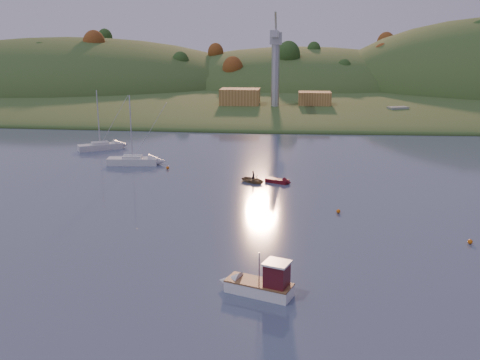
# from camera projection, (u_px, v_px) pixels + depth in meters

# --- Properties ---
(far_shore) EXTENTS (620.00, 220.00, 1.50)m
(far_shore) POSITION_uv_depth(u_px,v_px,m) (278.00, 85.00, 254.74)
(far_shore) COLOR #2F441B
(far_shore) RESTS_ON ground
(shore_slope) EXTENTS (640.00, 150.00, 7.00)m
(shore_slope) POSITION_uv_depth(u_px,v_px,m) (273.00, 99.00, 192.12)
(shore_slope) COLOR #2F441B
(shore_slope) RESTS_ON ground
(hill_left) EXTENTS (170.00, 140.00, 44.00)m
(hill_left) POSITION_uv_depth(u_px,v_px,m) (71.00, 89.00, 234.21)
(hill_left) COLOR #2F441B
(hill_left) RESTS_ON ground
(hill_center) EXTENTS (140.00, 120.00, 36.00)m
(hill_center) POSITION_uv_depth(u_px,v_px,m) (300.00, 89.00, 234.54)
(hill_center) COLOR #2F441B
(hill_center) RESTS_ON ground
(hillside_trees) EXTENTS (280.00, 50.00, 32.00)m
(hillside_trees) POSITION_uv_depth(u_px,v_px,m) (275.00, 94.00, 211.39)
(hillside_trees) COLOR #214016
(hillside_trees) RESTS_ON ground
(wharf) EXTENTS (42.00, 16.00, 2.40)m
(wharf) POSITION_uv_depth(u_px,v_px,m) (286.00, 111.00, 149.93)
(wharf) COLOR slate
(wharf) RESTS_ON ground
(shed_west) EXTENTS (11.00, 8.00, 4.80)m
(shed_west) POSITION_uv_depth(u_px,v_px,m) (240.00, 97.00, 151.20)
(shed_west) COLOR #9B6933
(shed_west) RESTS_ON wharf
(shed_east) EXTENTS (9.00, 7.00, 4.00)m
(shed_east) POSITION_uv_depth(u_px,v_px,m) (315.00, 99.00, 150.31)
(shed_east) COLOR #9B6933
(shed_east) RESTS_ON wharf
(dock_crane) EXTENTS (3.20, 28.00, 20.30)m
(dock_crane) POSITION_uv_depth(u_px,v_px,m) (276.00, 53.00, 142.71)
(dock_crane) COLOR #B7B7BC
(dock_crane) RESTS_ON wharf
(fishing_boat) EXTENTS (6.76, 4.14, 4.13)m
(fishing_boat) POSITION_uv_depth(u_px,v_px,m) (254.00, 283.00, 43.88)
(fishing_boat) COLOR white
(fishing_boat) RESTS_ON ground
(sailboat_near) EXTENTS (8.23, 6.36, 11.32)m
(sailboat_near) POSITION_uv_depth(u_px,v_px,m) (100.00, 146.00, 102.21)
(sailboat_near) COLOR silver
(sailboat_near) RESTS_ON ground
(sailboat_far) EXTENTS (8.57, 3.26, 11.62)m
(sailboat_far) POSITION_uv_depth(u_px,v_px,m) (133.00, 160.00, 89.81)
(sailboat_far) COLOR silver
(sailboat_far) RESTS_ON ground
(canoe) EXTENTS (4.64, 4.37, 0.78)m
(canoe) POSITION_uv_depth(u_px,v_px,m) (253.00, 180.00, 78.43)
(canoe) COLOR olive
(canoe) RESTS_ON ground
(paddler) EXTENTS (0.61, 0.66, 1.51)m
(paddler) POSITION_uv_depth(u_px,v_px,m) (253.00, 178.00, 78.34)
(paddler) COLOR black
(paddler) RESTS_ON ground
(red_tender) EXTENTS (4.17, 2.91, 1.35)m
(red_tender) POSITION_uv_depth(u_px,v_px,m) (282.00, 182.00, 78.03)
(red_tender) COLOR #5A0C13
(red_tender) RESTS_ON ground
(work_vessel) EXTENTS (13.15, 8.91, 3.19)m
(work_vessel) POSITION_uv_depth(u_px,v_px,m) (397.00, 114.00, 143.31)
(work_vessel) COLOR slate
(work_vessel) RESTS_ON ground
(buoy_0) EXTENTS (0.50, 0.50, 0.50)m
(buoy_0) POSITION_uv_depth(u_px,v_px,m) (470.00, 242.00, 54.69)
(buoy_0) COLOR #DC630B
(buoy_0) RESTS_ON ground
(buoy_1) EXTENTS (0.50, 0.50, 0.50)m
(buoy_1) POSITION_uv_depth(u_px,v_px,m) (338.00, 211.00, 64.48)
(buoy_1) COLOR #DC630B
(buoy_1) RESTS_ON ground
(buoy_3) EXTENTS (0.50, 0.50, 0.50)m
(buoy_3) POSITION_uv_depth(u_px,v_px,m) (168.00, 168.00, 86.67)
(buoy_3) COLOR #DC630B
(buoy_3) RESTS_ON ground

